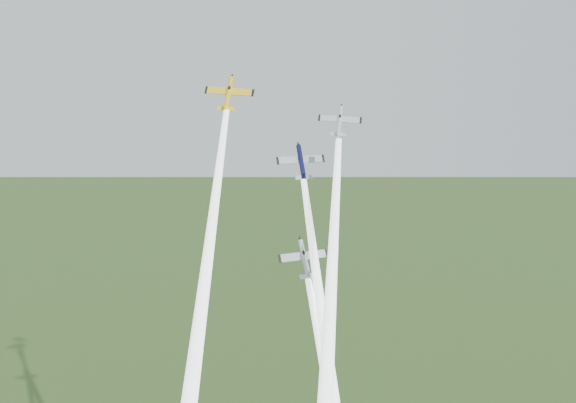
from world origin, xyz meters
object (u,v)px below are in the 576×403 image
object	(u,v)px
plane_yellow	(229,94)
plane_silver_right	(340,121)
plane_navy	(301,162)
plane_silver_low	(304,259)

from	to	relation	value
plane_yellow	plane_silver_right	xyz separation A→B (m)	(16.52, -7.47, -4.14)
plane_navy	plane_silver_low	distance (m)	16.02
plane_yellow	plane_silver_right	world-z (taller)	plane_yellow
plane_navy	plane_silver_low	bearing A→B (deg)	-98.94
plane_silver_low	plane_yellow	bearing A→B (deg)	119.01
plane_navy	plane_silver_right	xyz separation A→B (m)	(5.40, -3.65, 6.42)
plane_yellow	plane_navy	size ratio (longest dim) A/B	1.03
plane_silver_right	plane_navy	bearing A→B (deg)	158.37
plane_silver_low	plane_navy	bearing A→B (deg)	75.80
plane_silver_right	plane_silver_low	distance (m)	21.30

